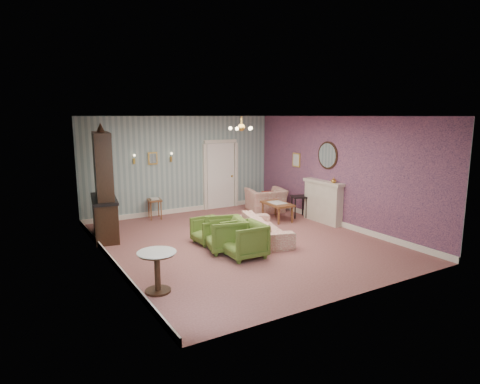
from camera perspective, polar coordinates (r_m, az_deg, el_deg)
floor at (r=9.78m, az=0.19°, el=-6.83°), size 7.00×7.00×0.00m
ceiling at (r=9.34m, az=0.20°, el=10.42°), size 7.00×7.00×0.00m
wall_back at (r=12.56m, az=-8.04°, el=3.71°), size 6.00×0.00×6.00m
wall_front at (r=6.74m, az=15.65°, el=-2.43°), size 6.00×0.00×6.00m
wall_left at (r=8.34m, az=-17.79°, el=-0.11°), size 0.00×7.00×7.00m
wall_right at (r=11.27m, az=13.42°, el=2.76°), size 0.00×7.00×7.00m
wall_right_floral at (r=11.26m, az=13.36°, el=2.75°), size 0.00×7.00×7.00m
door at (r=13.12m, az=-2.69°, el=2.46°), size 1.12×0.12×2.16m
olive_chair_a at (r=8.63m, az=0.58°, el=-6.40°), size 0.77×0.81×0.81m
olive_chair_b at (r=9.02m, az=-2.00°, el=-5.65°), size 0.91×0.95×0.81m
olive_chair_c at (r=9.61m, az=-4.41°, el=-5.13°), size 0.64×0.67×0.66m
sofa_chintz at (r=9.86m, az=3.52°, el=-4.39°), size 1.07×2.03×0.76m
wingback_chair at (r=12.66m, az=3.62°, el=-0.62°), size 1.21×0.91×0.95m
dresser at (r=10.36m, az=-18.39°, el=1.24°), size 0.81×1.68×2.69m
fireplace at (r=11.61m, az=11.37°, el=-1.30°), size 0.30×1.40×1.16m
mantel_vase at (r=11.19m, az=12.78°, el=1.61°), size 0.15×0.15×0.15m
oval_mirror at (r=11.49m, az=11.97°, el=4.96°), size 0.04×0.76×0.84m
framed_print at (r=12.54m, az=7.79°, el=4.40°), size 0.04×0.34×0.42m
coffee_table at (r=11.70m, az=5.14°, el=-2.68°), size 0.60×1.02×0.51m
side_table_black at (r=12.10m, az=8.14°, el=-2.00°), size 0.54×0.54×0.63m
pedestal_table at (r=7.13m, az=-11.32°, el=-10.73°), size 0.66×0.66×0.71m
nesting_table at (r=12.07m, az=-11.66°, el=-2.19°), size 0.43×0.52×0.61m
gilt_mirror_back at (r=12.18m, az=-11.92°, el=4.56°), size 0.28×0.06×0.36m
sconce_left at (r=11.99m, az=-14.38°, el=4.37°), size 0.16×0.12×0.30m
sconce_right at (r=12.34m, az=-9.47°, el=4.72°), size 0.16×0.12×0.30m
chandelier at (r=9.34m, az=0.20°, el=8.76°), size 0.56×0.56×0.36m
burgundy_cushion at (r=12.51m, az=3.82°, el=-0.74°), size 0.41×0.28×0.39m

